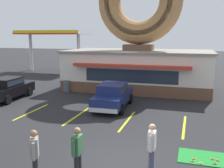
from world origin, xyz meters
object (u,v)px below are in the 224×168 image
golf_ball (218,156)px  car_black (8,88)px  pedestrian_blue_sweater_man (152,146)px  pedestrian_hooded_kid (78,151)px  pedestrian_leather_jacket_man (35,153)px  car_navy (113,95)px  trash_bin (67,86)px

golf_ball → car_black: car_black is taller
car_black → pedestrian_blue_sweater_man: pedestrian_blue_sweater_man is taller
golf_ball → pedestrian_hooded_kid: pedestrian_hooded_kid is taller
pedestrian_hooded_kid → car_black: bearing=138.0°
pedestrian_leather_jacket_man → pedestrian_blue_sweater_man: bearing=26.2°
car_navy → pedestrian_hooded_kid: bearing=-80.5°
pedestrian_blue_sweater_man → pedestrian_hooded_kid: size_ratio=0.98×
car_navy → trash_bin: car_navy is taller
pedestrian_blue_sweater_man → trash_bin: pedestrian_blue_sweater_man is taller
car_black → pedestrian_leather_jacket_man: 12.19m
pedestrian_hooded_kid → trash_bin: pedestrian_hooded_kid is taller
car_black → pedestrian_blue_sweater_man: size_ratio=2.72×
pedestrian_blue_sweater_man → trash_bin: 14.02m
trash_bin → pedestrian_hooded_kid: bearing=-61.7°
car_black → pedestrian_leather_jacket_man: size_ratio=2.71×
car_navy → pedestrian_blue_sweater_man: (3.61, -7.38, 0.08)m
car_navy → pedestrian_leather_jacket_man: bearing=-88.6°
pedestrian_blue_sweater_man → pedestrian_leather_jacket_man: 3.78m
car_navy → pedestrian_blue_sweater_man: size_ratio=2.71×
car_black → pedestrian_blue_sweater_man: 13.73m
car_black → pedestrian_hooded_kid: pedestrian_hooded_kid is taller
pedestrian_blue_sweater_man → golf_ball: bearing=39.1°
pedestrian_leather_jacket_man → car_black: bearing=132.3°
pedestrian_hooded_kid → pedestrian_leather_jacket_man: bearing=-155.3°
pedestrian_hooded_kid → pedestrian_leather_jacket_man: pedestrian_hooded_kid is taller
golf_ball → pedestrian_blue_sweater_man: 3.05m
car_black → pedestrian_hooded_kid: 12.66m
golf_ball → car_black: size_ratio=0.01×
golf_ball → trash_bin: 14.28m
golf_ball → trash_bin: bearing=140.2°
golf_ball → pedestrian_leather_jacket_man: pedestrian_leather_jacket_man is taller
golf_ball → pedestrian_leather_jacket_man: (-5.65, -3.51, 0.90)m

